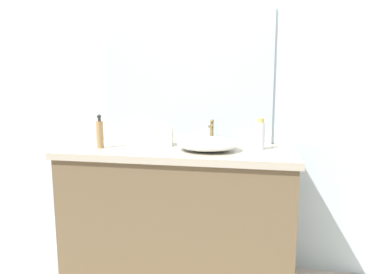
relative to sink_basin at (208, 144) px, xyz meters
The scene contains 8 objects.
bathroom_wall_rear 0.52m from the sink_basin, 112.41° to the left, with size 6.00×0.06×2.60m, color silver.
vanity_counter 0.53m from the sink_basin, behind, with size 1.48×0.58×0.91m.
wall_mirror_panel 0.56m from the sink_basin, 122.24° to the left, with size 1.21×0.01×0.91m, color #B2BCC6.
sink_basin is the anchor object (origin of this frame).
faucet 0.19m from the sink_basin, 90.00° to the left, with size 0.03×0.14×0.17m.
soap_dispenser 0.70m from the sink_basin, behind, with size 0.05×0.05×0.22m.
lotion_bottle 0.34m from the sink_basin, 16.38° to the left, with size 0.06×0.06×0.20m.
tissue_box 0.34m from the sink_basin, 159.45° to the left, with size 0.14×0.14×0.17m.
Camera 1 is at (0.41, -1.57, 1.28)m, focal length 30.02 mm.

